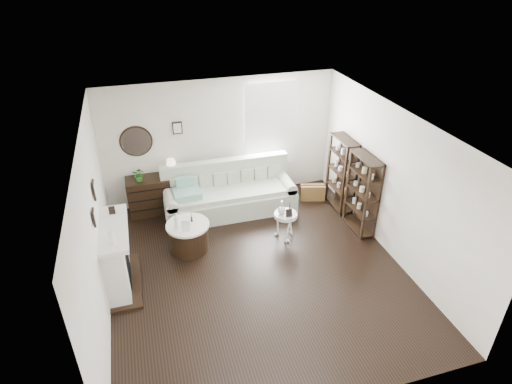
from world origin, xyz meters
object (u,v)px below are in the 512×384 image
object	(u,v)px
drum_table	(189,236)
sofa	(229,195)
pedestal_table	(286,216)
dresser	(157,194)

from	to	relation	value
drum_table	sofa	bearing A→B (deg)	47.46
sofa	pedestal_table	distance (m)	1.54
pedestal_table	sofa	bearing A→B (deg)	122.04
drum_table	pedestal_table	distance (m)	1.88
dresser	pedestal_table	size ratio (longest dim) A/B	2.22
dresser	pedestal_table	xyz separation A→B (m)	(2.29, -1.69, 0.10)
sofa	pedestal_table	xyz separation A→B (m)	(0.81, -1.30, 0.15)
sofa	drum_table	distance (m)	1.55
dresser	drum_table	world-z (taller)	dresser
drum_table	pedestal_table	world-z (taller)	drum_table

